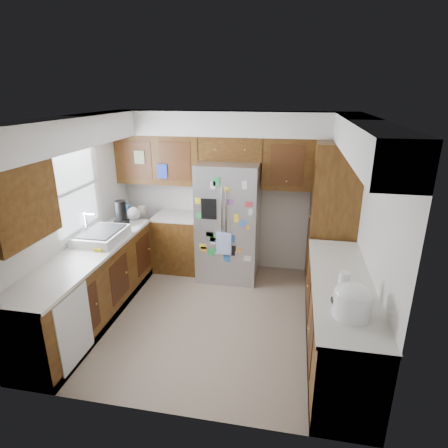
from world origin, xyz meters
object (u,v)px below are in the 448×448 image
(pantry, at_px, (332,218))
(paper_towel, at_px, (344,283))
(rice_cooker, at_px, (353,300))
(fridge, at_px, (229,221))

(pantry, xyz_separation_m, paper_towel, (-0.04, -1.90, -0.04))
(paper_towel, bearing_deg, pantry, 88.94)
(pantry, relative_size, paper_towel, 9.09)
(paper_towel, bearing_deg, rice_cooker, -84.49)
(pantry, bearing_deg, rice_cooker, -90.01)
(fridge, bearing_deg, paper_towel, -53.16)
(pantry, distance_m, paper_towel, 1.90)
(rice_cooker, height_order, paper_towel, rice_cooker)
(pantry, bearing_deg, fridge, 177.94)
(pantry, height_order, rice_cooker, pantry)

